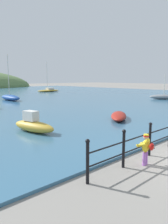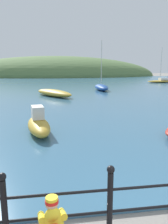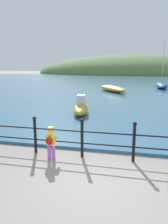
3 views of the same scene
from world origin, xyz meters
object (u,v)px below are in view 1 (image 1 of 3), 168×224
boat_far_left (33,125)px  child_in_coat (146,147)px  boat_twin_mast (49,90)px  boat_green_fishing (163,97)px  boat_far_right (10,97)px  boat_red_dinghy (119,116)px

boat_far_left → child_in_coat: bearing=-85.0°
child_in_coat → boat_twin_mast: size_ratio=0.17×
boat_green_fishing → child_in_coat: bearing=-154.2°
boat_far_left → boat_green_fishing: bearing=10.4°
child_in_coat → boat_far_left: boat_far_left is taller
boat_far_right → boat_twin_mast: size_ratio=0.94×
boat_far_right → boat_green_fishing: size_ratio=1.75×
child_in_coat → boat_twin_mast: 37.93m
boat_far_left → boat_far_right: (6.13, 15.84, 0.01)m
boat_red_dinghy → child_in_coat: bearing=-135.6°
boat_far_left → boat_twin_mast: size_ratio=0.48×
boat_green_fishing → boat_twin_mast: boat_twin_mast is taller
boat_green_fishing → boat_far_right: bearing=140.5°
boat_green_fishing → boat_red_dinghy: (-14.94, -4.62, -0.10)m
child_in_coat → boat_red_dinghy: (5.26, 5.14, -0.29)m
boat_far_right → boat_twin_mast: 17.25m
boat_far_left → boat_twin_mast: bearing=54.5°
boat_far_right → boat_green_fishing: 18.91m
child_in_coat → boat_twin_mast: (18.73, 32.98, -0.24)m
boat_green_fishing → boat_twin_mast: size_ratio=0.54×
boat_far_right → boat_green_fishing: (14.59, -12.03, -0.04)m
boat_far_left → boat_green_fishing: boat_green_fishing is taller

